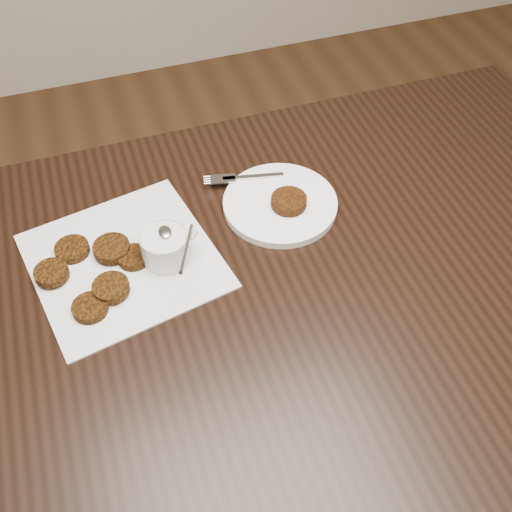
{
  "coord_description": "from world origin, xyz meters",
  "views": [
    {
      "loc": [
        -0.21,
        -0.44,
        1.53
      ],
      "look_at": [
        -0.01,
        0.16,
        0.8
      ],
      "focal_mm": 42.66,
      "sensor_mm": 36.0,
      "label": 1
    }
  ],
  "objects_px": {
    "napkin": "(124,261)",
    "sauce_ramekin": "(163,234)",
    "table": "(269,404)",
    "plate_with_patty": "(280,201)"
  },
  "relations": [
    {
      "from": "napkin",
      "to": "sauce_ramekin",
      "type": "height_order",
      "value": "sauce_ramekin"
    },
    {
      "from": "napkin",
      "to": "sauce_ramekin",
      "type": "distance_m",
      "value": 0.09
    },
    {
      "from": "sauce_ramekin",
      "to": "table",
      "type": "bearing_deg",
      "value": -42.52
    },
    {
      "from": "sauce_ramekin",
      "to": "plate_with_patty",
      "type": "xyz_separation_m",
      "value": [
        0.22,
        0.06,
        -0.05
      ]
    },
    {
      "from": "table",
      "to": "napkin",
      "type": "relative_size",
      "value": 4.91
    },
    {
      "from": "napkin",
      "to": "table",
      "type": "bearing_deg",
      "value": -34.82
    },
    {
      "from": "napkin",
      "to": "sauce_ramekin",
      "type": "bearing_deg",
      "value": -14.24
    },
    {
      "from": "table",
      "to": "napkin",
      "type": "bearing_deg",
      "value": 145.18
    },
    {
      "from": "table",
      "to": "plate_with_patty",
      "type": "height_order",
      "value": "plate_with_patty"
    },
    {
      "from": "napkin",
      "to": "sauce_ramekin",
      "type": "relative_size",
      "value": 2.52
    }
  ]
}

